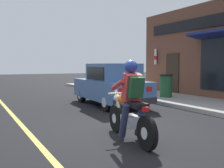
# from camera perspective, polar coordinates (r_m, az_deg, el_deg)

# --- Properties ---
(ground_plane) EXTENTS (80.00, 80.00, 0.00)m
(ground_plane) POSITION_cam_1_polar(r_m,az_deg,el_deg) (5.80, 2.73, -11.03)
(ground_plane) COLOR black
(sidewalk_curb) EXTENTS (2.60, 22.00, 0.14)m
(sidewalk_curb) POSITION_cam_1_polar(r_m,az_deg,el_deg) (11.01, 15.69, -3.56)
(sidewalk_curb) COLOR #9E9B93
(sidewalk_curb) RESTS_ON ground
(lane_stripe) EXTENTS (0.12, 19.80, 0.01)m
(lane_stripe) POSITION_cam_1_polar(r_m,az_deg,el_deg) (8.00, -20.28, -7.02)
(lane_stripe) COLOR #D1C64C
(lane_stripe) RESTS_ON ground
(storefront_building) EXTENTS (1.25, 9.99, 4.20)m
(storefront_building) POSITION_cam_1_polar(r_m,az_deg,el_deg) (11.70, 23.21, 6.71)
(storefront_building) COLOR brown
(storefront_building) RESTS_ON ground
(motorcycle_with_rider) EXTENTS (0.62, 2.02, 1.62)m
(motorcycle_with_rider) POSITION_cam_1_polar(r_m,az_deg,el_deg) (5.29, 4.01, -5.03)
(motorcycle_with_rider) COLOR black
(motorcycle_with_rider) RESTS_ON ground
(car_hatchback) EXTENTS (1.78, 3.84, 1.57)m
(car_hatchback) POSITION_cam_1_polar(r_m,az_deg,el_deg) (9.88, -0.23, -0.22)
(car_hatchback) COLOR black
(car_hatchback) RESTS_ON ground
(trash_bin) EXTENTS (0.56, 0.56, 0.98)m
(trash_bin) POSITION_cam_1_polar(r_m,az_deg,el_deg) (11.55, 11.68, -0.31)
(trash_bin) COLOR #23512D
(trash_bin) RESTS_ON sidewalk_curb
(fire_hydrant) EXTENTS (0.36, 0.24, 0.88)m
(fire_hydrant) POSITION_cam_1_polar(r_m,az_deg,el_deg) (13.89, 5.13, 0.23)
(fire_hydrant) COLOR red
(fire_hydrant) RESTS_ON sidewalk_curb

